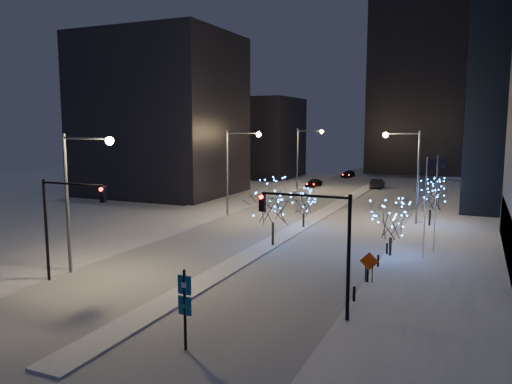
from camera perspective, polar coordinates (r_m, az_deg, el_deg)
The scene contains 25 objects.
ground at distance 31.41m, azimuth -9.53°, elevation -12.17°, with size 160.00×160.00×0.00m, color silver.
road at distance 62.72m, azimuth 8.26°, elevation -2.13°, with size 20.00×130.00×0.02m, color #A0A5AE.
median at distance 57.98m, azimuth 6.94°, elevation -2.85°, with size 2.00×80.00×0.15m, color silver.
east_sidewalk at distance 45.86m, azimuth 21.49°, elevation -6.15°, with size 10.00×90.00×0.15m, color silver.
west_sidewalk at distance 54.99m, azimuth -10.33°, elevation -3.49°, with size 8.00×90.00×0.15m, color silver.
filler_west_near at distance 78.40m, azimuth -10.86°, elevation 8.56°, with size 22.00×18.00×24.00m, color black.
filler_west_far at distance 103.70m, azimuth -0.39°, elevation 6.23°, with size 18.00×16.00×16.00m, color black.
horizon_block at distance 117.53m, azimuth 19.04°, elevation 12.34°, with size 24.00×14.00×42.00m, color black.
street_lamp_w_near at distance 36.96m, azimuth -19.70°, elevation 0.84°, with size 4.40×0.56×10.00m.
street_lamp_w_mid at distance 57.63m, azimuth -2.38°, elevation 3.58°, with size 4.40×0.56×10.00m.
street_lamp_w_far at distance 80.79m, azimuth 5.47°, elevation 4.73°, with size 4.40×0.56×10.00m.
street_lamp_east at distance 55.13m, azimuth 17.14°, elevation 3.01°, with size 3.90×0.56×10.00m.
traffic_signal_west at distance 35.44m, azimuth -21.21°, elevation -2.35°, with size 5.26×0.43×7.00m.
traffic_signal_east at distance 27.30m, azimuth 7.39°, elevation -4.75°, with size 5.26×0.43×7.00m.
flagpoles at distance 42.37m, azimuth 19.44°, elevation -0.64°, with size 1.35×2.60×8.00m.
bollards at distance 36.56m, azimuth 13.24°, elevation -8.42°, with size 0.16×12.16×0.90m.
car_near at distance 86.52m, azimuth 6.63°, elevation 1.06°, with size 1.68×4.18×1.42m, color black.
car_mid at distance 86.59m, azimuth 13.70°, elevation 0.94°, with size 1.67×4.79×1.58m, color black.
car_far at distance 103.51m, azimuth 10.48°, elevation 2.03°, with size 1.83×4.49×1.30m, color black.
holiday_tree_median_near at distance 43.33m, azimuth 1.95°, elevation -1.18°, with size 5.26×5.26×5.94m.
holiday_tree_median_far at distance 51.45m, azimuth 5.48°, elevation -1.24°, with size 3.02×3.02×3.84m.
holiday_tree_plaza_near at distance 41.44m, azimuth 15.20°, elevation -3.24°, with size 3.93×3.93×4.43m.
holiday_tree_plaza_far at distance 55.00m, azimuth 19.34°, elevation -0.44°, with size 4.20×4.20×4.85m.
wayfinding_sign at distance 24.12m, azimuth -8.15°, elevation -12.25°, with size 0.70×0.14×3.94m.
construction_sign at distance 34.34m, azimuth 12.80°, elevation -8.04°, with size 1.26×0.27×2.10m.
Camera 1 is at (16.38, -24.61, 10.61)m, focal length 35.00 mm.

